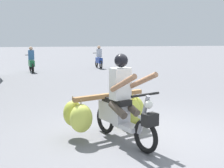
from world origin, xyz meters
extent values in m
plane|color=slate|center=(0.00, 0.00, 0.00)|extent=(120.00, 120.00, 0.00)
torus|color=black|center=(-0.34, -0.75, 0.28)|extent=(0.29, 0.55, 0.56)
torus|color=black|center=(-0.79, 0.36, 0.28)|extent=(0.29, 0.55, 0.56)
cube|color=silver|center=(-0.53, -0.29, 0.32)|extent=(0.43, 0.61, 0.08)
cube|color=silver|center=(-0.68, 0.08, 0.50)|extent=(0.50, 0.70, 0.36)
cube|color=black|center=(-0.65, 0.00, 0.72)|extent=(0.47, 0.65, 0.10)
cylinder|color=gray|center=(-0.36, -0.70, 0.62)|extent=(0.17, 0.29, 0.69)
cylinder|color=black|center=(-0.35, -0.74, 0.96)|extent=(0.53, 0.25, 0.04)
sphere|color=silver|center=(-0.32, -0.81, 0.82)|extent=(0.14, 0.14, 0.14)
cube|color=black|center=(-0.30, -0.85, 0.58)|extent=(0.28, 0.24, 0.20)
cube|color=silver|center=(-0.34, -0.75, 0.58)|extent=(0.20, 0.30, 0.04)
cube|color=olive|center=(-0.74, 0.22, 0.78)|extent=(1.43, 0.66, 0.08)
cube|color=olive|center=(-0.81, 0.38, 0.75)|extent=(1.28, 0.59, 0.06)
ellipsoid|color=#ADB73D|center=(-1.43, 0.24, 0.46)|extent=(0.41, 0.38, 0.48)
cylinder|color=#998459|center=(-1.43, 0.24, 0.73)|extent=(0.02, 0.02, 0.12)
ellipsoid|color=#B1BB40|center=(-0.13, 0.58, 0.35)|extent=(0.49, 0.46, 0.61)
cylinder|color=#998459|center=(-0.13, 0.58, 0.71)|extent=(0.02, 0.02, 0.16)
ellipsoid|color=#B2BD42|center=(-0.26, 0.44, 0.39)|extent=(0.49, 0.46, 0.51)
cylinder|color=#998459|center=(-0.26, 0.44, 0.70)|extent=(0.02, 0.02, 0.18)
ellipsoid|color=#AEB83E|center=(-0.26, 0.72, 0.43)|extent=(0.62, 0.60, 0.57)
cylinder|color=#998459|center=(-0.26, 0.72, 0.74)|extent=(0.02, 0.02, 0.11)
ellipsoid|color=#C0CA4F|center=(-1.31, -0.10, 0.45)|extent=(0.54, 0.52, 0.51)
cylinder|color=#998459|center=(-1.31, -0.10, 0.73)|extent=(0.02, 0.02, 0.11)
cube|color=silver|center=(-0.61, -0.11, 1.05)|extent=(0.40, 0.33, 0.56)
sphere|color=black|center=(-0.60, -0.13, 1.46)|extent=(0.24, 0.24, 0.24)
cylinder|color=#9E7051|center=(-0.30, -0.35, 1.11)|extent=(0.40, 0.68, 0.39)
cylinder|color=#9E7051|center=(-0.66, -0.50, 1.11)|extent=(0.31, 0.71, 0.39)
cylinder|color=#4C4238|center=(-0.43, -0.16, 0.62)|extent=(0.29, 0.46, 0.27)
cylinder|color=#4C4238|center=(-0.69, -0.27, 0.62)|extent=(0.29, 0.46, 0.27)
torus|color=black|center=(-3.00, 11.84, 0.26)|extent=(0.17, 0.53, 0.52)
torus|color=black|center=(-2.80, 10.76, 0.26)|extent=(0.17, 0.53, 0.52)
cube|color=#196638|center=(-2.88, 11.20, 0.50)|extent=(0.40, 0.93, 0.32)
cylinder|color=black|center=(-2.99, 11.79, 0.92)|extent=(0.50, 0.13, 0.04)
cube|color=#386699|center=(-2.88, 11.18, 0.95)|extent=(0.33, 0.25, 0.52)
sphere|color=tan|center=(-2.88, 11.20, 1.30)|extent=(0.20, 0.20, 0.20)
torus|color=black|center=(1.00, 13.14, 0.26)|extent=(0.12, 0.52, 0.52)
torus|color=black|center=(1.10, 12.05, 0.26)|extent=(0.12, 0.52, 0.52)
cube|color=navy|center=(1.06, 12.49, 0.50)|extent=(0.32, 0.92, 0.32)
cylinder|color=black|center=(1.01, 13.09, 0.92)|extent=(0.50, 0.08, 0.04)
cube|color=#B2B7C6|center=(1.06, 12.47, 0.95)|extent=(0.32, 0.22, 0.52)
sphere|color=tan|center=(1.06, 12.49, 1.30)|extent=(0.20, 0.20, 0.20)
camera|label=1|loc=(-1.78, -5.00, 1.84)|focal=46.12mm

